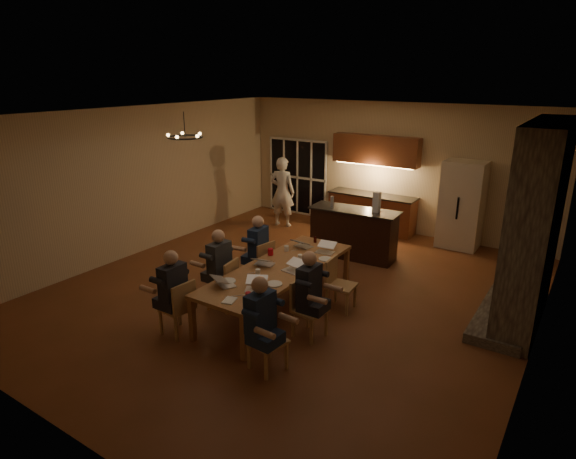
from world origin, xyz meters
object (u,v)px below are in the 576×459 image
at_px(bar_island, 354,233).
at_px(redcup_near, 248,296).
at_px(chair_left_near, 177,307).
at_px(mug_back, 287,248).
at_px(laptop_f, 325,247).
at_px(chandelier, 185,137).
at_px(bar_blender, 377,202).
at_px(person_right_mid, 309,295).
at_px(laptop_d, 292,265).
at_px(refrigerator, 462,205).
at_px(person_left_mid, 220,268).
at_px(redcup_mid, 271,252).
at_px(chair_right_mid, 310,310).
at_px(chair_right_far, 342,285).
at_px(person_right_near, 261,325).
at_px(chair_left_mid, 222,284).
at_px(chair_left_far, 259,263).
at_px(chair_right_near, 268,340).
at_px(can_silver, 253,280).
at_px(laptop_e, 304,241).
at_px(laptop_b, 256,283).
at_px(plate_far, 325,259).
at_px(dining_table, 279,288).
at_px(person_left_near, 174,293).
at_px(person_left_far, 258,251).
at_px(can_cola, 315,239).
at_px(plate_near, 274,284).
at_px(mug_front, 258,272).
at_px(bar_bottle, 332,202).
at_px(standing_person, 282,192).
at_px(laptop_a, 226,278).
at_px(laptop_c, 264,258).
at_px(mug_mid, 300,257).

relative_size(bar_island, redcup_near, 15.89).
xyz_separation_m(chair_left_near, mug_back, (0.51, 2.28, 0.36)).
bearing_deg(laptop_f, redcup_near, -96.66).
height_order(chandelier, bar_blender, chandelier).
height_order(person_right_mid, laptop_d, person_right_mid).
relative_size(refrigerator, person_left_mid, 1.45).
height_order(person_right_mid, redcup_mid, person_right_mid).
bearing_deg(chair_left_near, person_left_mid, -171.53).
xyz_separation_m(chair_right_mid, chair_right_far, (-0.01, 1.06, 0.00)).
bearing_deg(person_right_near, chair_left_mid, 60.21).
xyz_separation_m(chair_left_far, chair_right_far, (1.75, -0.02, 0.00)).
relative_size(chair_right_near, can_silver, 7.42).
distance_m(person_right_near, redcup_near, 0.66).
bearing_deg(person_left_mid, redcup_near, 58.07).
distance_m(chair_right_far, laptop_e, 1.28).
height_order(chair_left_far, laptop_b, laptop_b).
relative_size(plate_far, bar_blender, 0.56).
xyz_separation_m(dining_table, redcup_near, (0.32, -1.24, 0.44)).
xyz_separation_m(mug_back, redcup_mid, (-0.12, -0.33, 0.01)).
relative_size(chair_left_far, person_left_near, 0.64).
bearing_deg(chair_right_far, laptop_d, 128.23).
relative_size(person_left_far, plate_far, 5.75).
xyz_separation_m(can_cola, plate_near, (0.45, -2.02, -0.05)).
xyz_separation_m(chair_left_near, mug_front, (0.73, 1.11, 0.36)).
relative_size(person_left_far, bar_bottle, 5.75).
relative_size(chair_left_far, person_right_mid, 0.64).
distance_m(chair_left_near, chair_right_mid, 2.04).
distance_m(standing_person, laptop_e, 3.73).
relative_size(chair_left_mid, person_left_far, 0.64).
height_order(chair_right_near, laptop_a, laptop_a).
bearing_deg(laptop_b, chair_left_mid, 130.71).
xyz_separation_m(person_left_near, laptop_f, (1.14, 2.63, 0.17)).
distance_m(laptop_a, laptop_c, 0.99).
bearing_deg(plate_far, chair_right_near, -79.95).
distance_m(person_left_near, person_left_mid, 1.13).
bearing_deg(mug_mid, plate_far, 36.70).
bearing_deg(mug_mid, redcup_near, -83.37).
bearing_deg(chair_left_far, refrigerator, 159.11).
bearing_deg(redcup_mid, person_left_near, -101.03).
distance_m(chair_left_near, plate_near, 1.53).
xyz_separation_m(chair_right_mid, bar_bottle, (-1.43, 3.31, 0.76)).
bearing_deg(person_left_far, refrigerator, 141.98).
height_order(chair_right_near, person_left_far, person_left_far).
height_order(dining_table, chair_left_mid, chair_left_mid).
distance_m(refrigerator, chair_right_mid, 5.43).
distance_m(chair_left_near, chair_right_far, 2.73).
xyz_separation_m(person_left_mid, can_cola, (0.78, 1.88, 0.12)).
height_order(dining_table, chair_right_far, chair_right_far).
bearing_deg(chandelier, mug_front, -16.25).
xyz_separation_m(refrigerator, redcup_near, (-1.42, -6.07, -0.19)).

